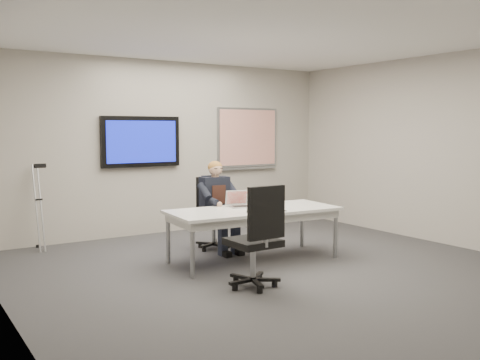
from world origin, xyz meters
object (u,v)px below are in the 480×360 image
seated_person (221,215)px  laptop (240,203)px  conference_table (254,215)px  office_chair_near (256,256)px  office_chair_far (213,226)px

seated_person → laptop: (0.03, -0.44, 0.23)m
conference_table → laptop: bearing=108.7°
laptop → seated_person: bearing=111.5°
laptop → office_chair_near: bearing=-98.7°
office_chair_near → laptop: office_chair_near is taller
office_chair_near → seated_person: seated_person is taller
office_chair_far → laptop: size_ratio=2.78×
office_chair_far → laptop: (0.02, -0.68, 0.42)m
conference_table → office_chair_far: size_ratio=2.24×
office_chair_far → office_chair_near: size_ratio=0.91×
conference_table → office_chair_near: size_ratio=2.03×
seated_person → laptop: size_ratio=3.46×
office_chair_near → office_chair_far: bearing=-108.2°
office_chair_far → seated_person: 0.30m
office_chair_far → laptop: 0.79m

